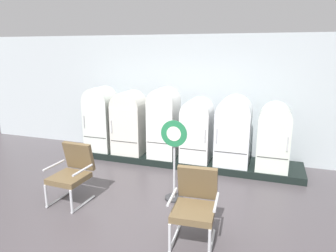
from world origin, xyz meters
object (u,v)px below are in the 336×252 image
object	(u,v)px
refrigerator_0	(101,117)
refrigerator_5	(274,135)
refrigerator_4	(233,129)
armchair_left	(73,171)
refrigerator_3	(197,128)
sign_stand	(174,163)
refrigerator_1	(129,121)
armchair_right	(195,202)
refrigerator_2	(164,121)

from	to	relation	value
refrigerator_0	refrigerator_5	xyz separation A→B (m)	(3.90, -0.01, -0.09)
refrigerator_4	armchair_left	xyz separation A→B (m)	(-2.37, -2.18, -0.38)
refrigerator_0	refrigerator_4	distance (m)	3.10
refrigerator_0	refrigerator_3	size ratio (longest dim) A/B	1.11
refrigerator_4	sign_stand	distance (m)	1.80
refrigerator_3	refrigerator_5	distance (m)	1.57
refrigerator_0	refrigerator_5	world-z (taller)	refrigerator_0
refrigerator_1	armchair_left	size ratio (longest dim) A/B	1.48
refrigerator_5	refrigerator_0	bearing A→B (deg)	179.78
armchair_left	armchair_right	world-z (taller)	same
refrigerator_0	refrigerator_4	size ratio (longest dim) A/B	1.04
refrigerator_5	armchair_left	distance (m)	3.85
refrigerator_0	armchair_right	xyz separation A→B (m)	(2.93, -2.57, -0.41)
refrigerator_3	armchair_right	xyz separation A→B (m)	(0.60, -2.59, -0.33)
refrigerator_1	refrigerator_5	size ratio (longest dim) A/B	1.07
refrigerator_2	refrigerator_5	world-z (taller)	refrigerator_2
refrigerator_5	sign_stand	size ratio (longest dim) A/B	0.97
refrigerator_0	refrigerator_1	world-z (taller)	refrigerator_0
refrigerator_5	armchair_left	size ratio (longest dim) A/B	1.39
refrigerator_0	refrigerator_2	world-z (taller)	refrigerator_2
refrigerator_1	armchair_left	world-z (taller)	refrigerator_1
refrigerator_0	refrigerator_4	world-z (taller)	refrigerator_0
refrigerator_1	armchair_right	size ratio (longest dim) A/B	1.48
armchair_left	armchair_right	xyz separation A→B (m)	(2.20, -0.40, 0.00)
refrigerator_2	refrigerator_4	xyz separation A→B (m)	(1.52, -0.00, -0.07)
refrigerator_4	refrigerator_5	xyz separation A→B (m)	(0.80, -0.02, -0.05)
refrigerator_5	armchair_right	size ratio (longest dim) A/B	1.39
refrigerator_0	refrigerator_4	bearing A→B (deg)	0.16
sign_stand	refrigerator_5	bearing A→B (deg)	45.42
refrigerator_0	sign_stand	xyz separation A→B (m)	(2.33, -1.60, -0.28)
refrigerator_3	armchair_right	distance (m)	2.68
refrigerator_2	sign_stand	size ratio (longest dim) A/B	1.11
armchair_left	armchair_right	bearing A→B (deg)	-10.21
refrigerator_3	sign_stand	distance (m)	1.64
refrigerator_4	sign_stand	bearing A→B (deg)	-115.54
refrigerator_1	refrigerator_3	distance (m)	1.59
refrigerator_5	sign_stand	xyz separation A→B (m)	(-1.57, -1.59, -0.19)
refrigerator_1	armchair_right	xyz separation A→B (m)	(2.18, -2.56, -0.37)
refrigerator_1	sign_stand	world-z (taller)	refrigerator_1
refrigerator_0	armchair_right	distance (m)	3.92
refrigerator_1	refrigerator_4	world-z (taller)	refrigerator_4
refrigerator_0	sign_stand	distance (m)	2.84
refrigerator_0	sign_stand	world-z (taller)	refrigerator_0
refrigerator_3	armchair_left	distance (m)	2.74
refrigerator_1	refrigerator_3	xyz separation A→B (m)	(1.59, 0.03, -0.04)
refrigerator_0	refrigerator_5	bearing A→B (deg)	-0.22
refrigerator_0	sign_stand	size ratio (longest dim) A/B	1.08
refrigerator_3	sign_stand	world-z (taller)	refrigerator_3
refrigerator_0	refrigerator_3	xyz separation A→B (m)	(2.33, 0.02, -0.08)
refrigerator_2	armchair_left	size ratio (longest dim) A/B	1.59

